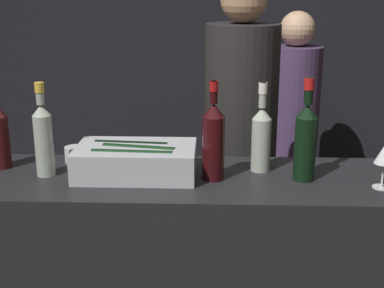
{
  "coord_description": "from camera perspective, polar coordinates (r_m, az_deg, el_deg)",
  "views": [
    {
      "loc": [
        0.07,
        -1.6,
        1.77
      ],
      "look_at": [
        0.0,
        0.28,
        1.21
      ],
      "focal_mm": 50.0,
      "sensor_mm": 36.0,
      "label": 1
    }
  ],
  "objects": [
    {
      "name": "red_wine_bottle_tall",
      "position": [
        1.91,
        2.29,
        0.48
      ],
      "size": [
        0.08,
        0.08,
        0.36
      ],
      "color": "black",
      "rests_on": "bar_counter"
    },
    {
      "name": "rose_wine_bottle",
      "position": [
        2.02,
        -15.58,
        0.78
      ],
      "size": [
        0.07,
        0.07,
        0.35
      ],
      "color": "#9EA899",
      "rests_on": "bar_counter"
    },
    {
      "name": "person_blond_tee",
      "position": [
        2.56,
        5.15,
        -0.49
      ],
      "size": [
        0.34,
        0.34,
        1.82
      ],
      "rotation": [
        0.0,
        0.0,
        -0.64
      ],
      "color": "black",
      "rests_on": "ground_plane"
    },
    {
      "name": "red_wine_bottle_burgundy",
      "position": [
        1.94,
        12.03,
        0.56
      ],
      "size": [
        0.08,
        0.08,
        0.37
      ],
      "color": "black",
      "rests_on": "bar_counter"
    },
    {
      "name": "white_wine_bottle",
      "position": [
        2.02,
        7.4,
        0.9
      ],
      "size": [
        0.07,
        0.07,
        0.34
      ],
      "color": "#9EA899",
      "rests_on": "bar_counter"
    },
    {
      "name": "person_in_hoodie",
      "position": [
        3.42,
        10.63,
        1.76
      ],
      "size": [
        0.32,
        0.32,
        1.63
      ],
      "rotation": [
        0.0,
        0.0,
        -2.71
      ],
      "color": "black",
      "rests_on": "ground_plane"
    },
    {
      "name": "candle_votive",
      "position": [
        2.19,
        -12.39,
        -1.06
      ],
      "size": [
        0.08,
        0.08,
        0.06
      ],
      "color": "silver",
      "rests_on": "bar_counter"
    },
    {
      "name": "ice_bin_with_bottles",
      "position": [
        1.98,
        -6.04,
        -1.64
      ],
      "size": [
        0.44,
        0.27,
        0.12
      ],
      "color": "#B7BABF",
      "rests_on": "bar_counter"
    },
    {
      "name": "wall_back_chalkboard",
      "position": [
        3.95,
        1.13,
        11.2
      ],
      "size": [
        6.4,
        0.06,
        2.8
      ],
      "color": "black",
      "rests_on": "ground_plane"
    }
  ]
}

